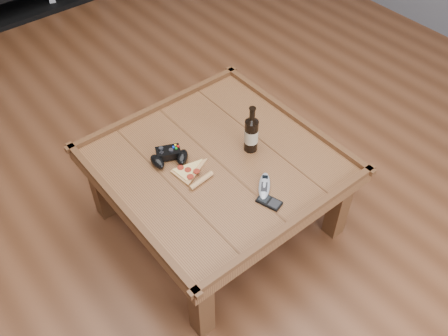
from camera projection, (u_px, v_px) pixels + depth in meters
ground at (218, 221)px, 2.61m from camera, size 6.00×6.00×0.00m
coffee_table at (217, 169)px, 2.33m from camera, size 1.03×1.03×0.48m
beer_bottle at (251, 133)px, 2.27m from camera, size 0.06×0.06×0.25m
game_controller at (169, 156)px, 2.27m from camera, size 0.18×0.16×0.05m
pizza_slice at (190, 173)px, 2.23m from camera, size 0.17×0.25×0.02m
smartphone at (269, 202)px, 2.11m from camera, size 0.08×0.12×0.01m
remote_control at (264, 186)px, 2.16m from camera, size 0.15×0.15×0.02m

